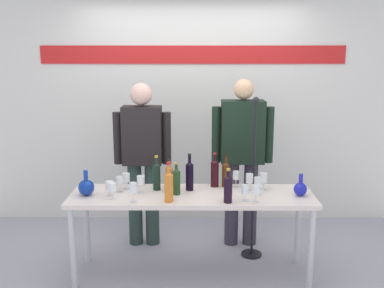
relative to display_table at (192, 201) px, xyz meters
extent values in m
plane|color=#9E9CAA|center=(0.00, 0.00, -0.69)|extent=(10.00, 10.00, 0.00)
cube|color=silver|center=(0.00, 1.44, 0.81)|extent=(4.87, 0.10, 3.00)
cube|color=red|center=(0.00, 1.38, 1.24)|extent=(3.41, 0.01, 0.20)
cube|color=silver|center=(0.00, 0.00, 0.05)|extent=(2.11, 0.59, 0.04)
cylinder|color=silver|center=(-0.99, -0.25, -0.33)|extent=(0.05, 0.05, 0.72)
cylinder|color=silver|center=(0.99, -0.25, -0.33)|extent=(0.05, 0.05, 0.72)
cylinder|color=silver|center=(-0.99, 0.25, -0.33)|extent=(0.05, 0.05, 0.72)
cylinder|color=silver|center=(0.99, 0.25, -0.33)|extent=(0.05, 0.05, 0.72)
sphere|color=navy|center=(-0.91, -0.04, 0.14)|extent=(0.14, 0.14, 0.14)
cylinder|color=navy|center=(-0.91, -0.04, 0.24)|extent=(0.04, 0.04, 0.09)
sphere|color=#1B1FB0|center=(0.93, -0.04, 0.13)|extent=(0.11, 0.11, 0.11)
cylinder|color=#1B1FB0|center=(0.93, -0.04, 0.22)|extent=(0.04, 0.04, 0.09)
cylinder|color=#253831|center=(-0.59, 0.65, -0.26)|extent=(0.14, 0.14, 0.86)
cylinder|color=#253831|center=(-0.41, 0.65, -0.26)|extent=(0.14, 0.14, 0.86)
cube|color=black|center=(-0.50, 0.65, 0.46)|extent=(0.39, 0.22, 0.58)
cylinder|color=black|center=(-0.74, 0.65, 0.43)|extent=(0.09, 0.09, 0.52)
cylinder|color=black|center=(-0.26, 0.65, 0.43)|extent=(0.09, 0.09, 0.52)
sphere|color=beige|center=(-0.50, 0.65, 0.87)|extent=(0.22, 0.22, 0.22)
cylinder|color=#342E3D|center=(0.40, 0.65, -0.25)|extent=(0.14, 0.14, 0.88)
cylinder|color=#342E3D|center=(0.60, 0.65, -0.25)|extent=(0.14, 0.14, 0.88)
cube|color=black|center=(0.50, 0.65, 0.50)|extent=(0.42, 0.22, 0.62)
cylinder|color=black|center=(0.24, 0.65, 0.47)|extent=(0.09, 0.09, 0.56)
cylinder|color=black|center=(0.76, 0.65, 0.47)|extent=(0.09, 0.09, 0.56)
sphere|color=#DEAE83|center=(0.50, 0.65, 0.92)|extent=(0.20, 0.20, 0.20)
cylinder|color=black|center=(-0.31, 0.12, 0.18)|extent=(0.07, 0.07, 0.23)
cone|color=black|center=(-0.31, 0.12, 0.31)|extent=(0.07, 0.07, 0.03)
cylinder|color=black|center=(-0.31, 0.12, 0.33)|extent=(0.03, 0.03, 0.07)
cylinder|color=gold|center=(-0.31, 0.12, 0.37)|extent=(0.03, 0.03, 0.02)
cylinder|color=#4C240D|center=(0.31, 0.22, 0.17)|extent=(0.07, 0.07, 0.21)
cone|color=#4C240D|center=(0.31, 0.22, 0.29)|extent=(0.07, 0.07, 0.03)
cylinder|color=#4C240D|center=(0.31, 0.22, 0.31)|extent=(0.03, 0.03, 0.07)
cylinder|color=black|center=(0.31, 0.22, 0.35)|extent=(0.03, 0.03, 0.02)
cylinder|color=orange|center=(-0.19, -0.20, 0.18)|extent=(0.07, 0.07, 0.23)
cone|color=orange|center=(-0.19, -0.20, 0.31)|extent=(0.07, 0.07, 0.03)
cylinder|color=orange|center=(-0.19, -0.20, 0.34)|extent=(0.03, 0.03, 0.08)
cylinder|color=red|center=(-0.19, -0.20, 0.39)|extent=(0.03, 0.03, 0.02)
cylinder|color=#D16226|center=(-0.20, 0.10, 0.17)|extent=(0.07, 0.07, 0.20)
cone|color=#D16226|center=(-0.20, 0.10, 0.28)|extent=(0.07, 0.07, 0.03)
cylinder|color=#D16226|center=(-0.20, 0.10, 0.30)|extent=(0.03, 0.03, 0.07)
cylinder|color=black|center=(-0.20, 0.10, 0.35)|extent=(0.03, 0.03, 0.02)
cylinder|color=#1D3B19|center=(-0.13, -0.01, 0.17)|extent=(0.07, 0.07, 0.20)
cone|color=#1D3B19|center=(-0.13, -0.01, 0.28)|extent=(0.07, 0.07, 0.03)
cylinder|color=#1D3B19|center=(-0.13, -0.01, 0.30)|extent=(0.02, 0.02, 0.07)
cylinder|color=gold|center=(-0.13, -0.01, 0.35)|extent=(0.03, 0.03, 0.02)
cylinder|color=black|center=(-0.02, 0.11, 0.19)|extent=(0.07, 0.07, 0.24)
cone|color=black|center=(-0.02, 0.11, 0.32)|extent=(0.07, 0.07, 0.03)
cylinder|color=black|center=(-0.02, 0.11, 0.34)|extent=(0.03, 0.03, 0.08)
cylinder|color=black|center=(-0.02, 0.11, 0.39)|extent=(0.03, 0.03, 0.02)
cylinder|color=black|center=(0.30, -0.21, 0.17)|extent=(0.07, 0.07, 0.21)
cone|color=black|center=(0.30, -0.21, 0.29)|extent=(0.07, 0.07, 0.03)
cylinder|color=black|center=(0.30, -0.21, 0.31)|extent=(0.03, 0.03, 0.07)
cylinder|color=gold|center=(0.30, -0.21, 0.35)|extent=(0.03, 0.03, 0.02)
cylinder|color=black|center=(0.21, 0.22, 0.18)|extent=(0.07, 0.07, 0.23)
cone|color=black|center=(0.21, 0.22, 0.31)|extent=(0.07, 0.07, 0.03)
cylinder|color=black|center=(0.21, 0.22, 0.33)|extent=(0.02, 0.02, 0.07)
cylinder|color=#AB1926|center=(0.21, 0.22, 0.38)|extent=(0.03, 0.03, 0.02)
cylinder|color=white|center=(-0.63, 0.06, 0.07)|extent=(0.06, 0.06, 0.00)
cylinder|color=white|center=(-0.63, 0.06, 0.10)|extent=(0.01, 0.01, 0.07)
cylinder|color=white|center=(-0.63, 0.06, 0.17)|extent=(0.07, 0.07, 0.07)
cylinder|color=white|center=(-0.66, -0.14, 0.07)|extent=(0.05, 0.05, 0.00)
cylinder|color=white|center=(-0.66, -0.14, 0.11)|extent=(0.01, 0.01, 0.07)
cylinder|color=white|center=(-0.66, -0.14, 0.18)|extent=(0.06, 0.06, 0.07)
cylinder|color=white|center=(-0.70, -0.05, 0.07)|extent=(0.05, 0.05, 0.00)
cylinder|color=white|center=(-0.70, -0.05, 0.10)|extent=(0.01, 0.01, 0.06)
cylinder|color=white|center=(-0.70, -0.05, 0.16)|extent=(0.07, 0.07, 0.07)
cylinder|color=white|center=(-0.45, 0.03, 0.07)|extent=(0.06, 0.06, 0.00)
cylinder|color=white|center=(-0.45, 0.03, 0.10)|extent=(0.01, 0.01, 0.07)
cylinder|color=white|center=(-0.45, 0.03, 0.18)|extent=(0.07, 0.07, 0.08)
cylinder|color=white|center=(-0.48, -0.21, 0.07)|extent=(0.05, 0.05, 0.00)
cylinder|color=white|center=(-0.48, -0.21, 0.11)|extent=(0.01, 0.01, 0.08)
cylinder|color=white|center=(-0.48, -0.21, 0.19)|extent=(0.06, 0.06, 0.09)
cylinder|color=white|center=(-0.59, 0.13, 0.07)|extent=(0.06, 0.06, 0.00)
cylinder|color=white|center=(-0.59, 0.13, 0.10)|extent=(0.01, 0.01, 0.07)
cylinder|color=white|center=(-0.59, 0.13, 0.18)|extent=(0.07, 0.07, 0.08)
cylinder|color=white|center=(0.40, 0.20, 0.07)|extent=(0.06, 0.06, 0.00)
cylinder|color=white|center=(0.40, 0.20, 0.11)|extent=(0.01, 0.01, 0.07)
cylinder|color=white|center=(0.40, 0.20, 0.18)|extent=(0.06, 0.06, 0.08)
cylinder|color=white|center=(0.44, -0.17, 0.07)|extent=(0.06, 0.06, 0.00)
cylinder|color=white|center=(0.44, -0.17, 0.10)|extent=(0.01, 0.01, 0.06)
cylinder|color=white|center=(0.44, -0.17, 0.17)|extent=(0.06, 0.06, 0.07)
cylinder|color=white|center=(0.64, 0.12, 0.07)|extent=(0.05, 0.05, 0.00)
cylinder|color=white|center=(0.64, 0.12, 0.10)|extent=(0.01, 0.01, 0.07)
cylinder|color=white|center=(0.64, 0.12, 0.18)|extent=(0.07, 0.07, 0.08)
cylinder|color=white|center=(0.53, -0.20, 0.07)|extent=(0.06, 0.06, 0.00)
cylinder|color=white|center=(0.53, -0.20, 0.10)|extent=(0.01, 0.01, 0.06)
cylinder|color=white|center=(0.53, -0.20, 0.17)|extent=(0.06, 0.06, 0.08)
cylinder|color=white|center=(0.56, -0.02, 0.07)|extent=(0.06, 0.06, 0.00)
cylinder|color=white|center=(0.56, -0.02, 0.11)|extent=(0.01, 0.01, 0.07)
cylinder|color=white|center=(0.56, -0.02, 0.18)|extent=(0.06, 0.06, 0.08)
cylinder|color=white|center=(0.51, 0.10, 0.07)|extent=(0.06, 0.06, 0.00)
cylinder|color=white|center=(0.51, 0.10, 0.11)|extent=(0.01, 0.01, 0.07)
cylinder|color=white|center=(0.51, 0.10, 0.18)|extent=(0.06, 0.06, 0.08)
cylinder|color=black|center=(0.59, 0.38, -0.68)|extent=(0.20, 0.20, 0.02)
cylinder|color=black|center=(0.59, 0.38, 0.06)|extent=(0.02, 0.02, 1.51)
sphere|color=#232328|center=(0.59, 0.38, 0.85)|extent=(0.06, 0.06, 0.06)
camera|label=1|loc=(0.02, -3.67, 1.30)|focal=41.49mm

